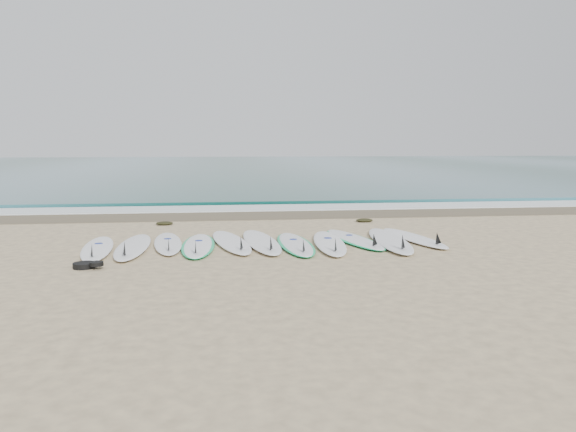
{
  "coord_description": "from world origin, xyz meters",
  "views": [
    {
      "loc": [
        -0.8,
        -9.97,
        1.85
      ],
      "look_at": [
        0.56,
        0.9,
        0.4
      ],
      "focal_mm": 35.0,
      "sensor_mm": 36.0,
      "label": 1
    }
  ],
  "objects": [
    {
      "name": "ocean",
      "position": [
        0.0,
        32.5,
        0.01
      ],
      "size": [
        120.0,
        55.0,
        0.03
      ],
      "primitive_type": "cube",
      "color": "#235B5D",
      "rests_on": "ground"
    },
    {
      "name": "surfboard_4",
      "position": [
        -0.57,
        0.07,
        0.06
      ],
      "size": [
        0.94,
        2.63,
        0.33
      ],
      "rotation": [
        0.0,
        0.0,
        0.16
      ],
      "color": "white",
      "rests_on": "ground"
    },
    {
      "name": "seaweed_far",
      "position": [
        2.57,
        2.64,
        0.04
      ],
      "size": [
        0.4,
        0.31,
        0.08
      ],
      "primitive_type": "ellipsoid",
      "color": "black",
      "rests_on": "ground"
    },
    {
      "name": "wave_crest",
      "position": [
        0.0,
        7.0,
        0.05
      ],
      "size": [
        120.0,
        1.0,
        0.1
      ],
      "primitive_type": "cube",
      "color": "#235B5D",
      "rests_on": "ground"
    },
    {
      "name": "wet_sand_band",
      "position": [
        0.0,
        4.1,
        0.01
      ],
      "size": [
        120.0,
        1.8,
        0.01
      ],
      "primitive_type": "cube",
      "color": "brown",
      "rests_on": "ground"
    },
    {
      "name": "foam_band",
      "position": [
        0.0,
        5.5,
        0.02
      ],
      "size": [
        120.0,
        1.4,
        0.04
      ],
      "primitive_type": "cube",
      "color": "silver",
      "rests_on": "ground"
    },
    {
      "name": "surfboard_10",
      "position": [
        2.88,
        0.09,
        0.05
      ],
      "size": [
        0.84,
        2.45,
        0.31
      ],
      "rotation": [
        0.0,
        0.0,
        0.15
      ],
      "color": "white",
      "rests_on": "ground"
    },
    {
      "name": "surfboard_2",
      "position": [
        -1.71,
        0.11,
        0.05
      ],
      "size": [
        0.73,
        2.38,
        0.3
      ],
      "rotation": [
        0.0,
        0.0,
        0.1
      ],
      "color": "white",
      "rests_on": "ground"
    },
    {
      "name": "surfboard_9",
      "position": [
        2.32,
        -0.16,
        0.06
      ],
      "size": [
        0.84,
        2.84,
        0.36
      ],
      "rotation": [
        0.0,
        0.0,
        -0.09
      ],
      "color": "white",
      "rests_on": "ground"
    },
    {
      "name": "surfboard_0",
      "position": [
        -2.86,
        -0.25,
        0.05
      ],
      "size": [
        0.77,
        2.45,
        0.31
      ],
      "rotation": [
        0.0,
        0.0,
        0.11
      ],
      "color": "white",
      "rests_on": "ground"
    },
    {
      "name": "leash_coil",
      "position": [
        -2.74,
        -1.57,
        0.05
      ],
      "size": [
        0.46,
        0.36,
        0.11
      ],
      "color": "black",
      "rests_on": "ground"
    },
    {
      "name": "ground",
      "position": [
        0.0,
        0.0,
        0.0
      ],
      "size": [
        120.0,
        120.0,
        0.0
      ],
      "primitive_type": "plane",
      "color": "tan"
    },
    {
      "name": "surfboard_3",
      "position": [
        -1.17,
        -0.14,
        0.05
      ],
      "size": [
        0.6,
        2.4,
        0.3
      ],
      "rotation": [
        0.0,
        0.0,
        -0.01
      ],
      "color": "white",
      "rests_on": "ground"
    },
    {
      "name": "surfboard_8",
      "position": [
        1.72,
        0.12,
        0.04
      ],
      "size": [
        0.98,
        2.44,
        0.3
      ],
      "rotation": [
        0.0,
        0.0,
        0.17
      ],
      "color": "white",
      "rests_on": "ground"
    },
    {
      "name": "surfboard_7",
      "position": [
        1.17,
        -0.24,
        0.06
      ],
      "size": [
        0.76,
        2.6,
        0.33
      ],
      "rotation": [
        0.0,
        0.0,
        -0.09
      ],
      "color": "white",
      "rests_on": "ground"
    },
    {
      "name": "surfboard_6",
      "position": [
        0.56,
        -0.22,
        0.05
      ],
      "size": [
        0.62,
        2.43,
        0.31
      ],
      "rotation": [
        0.0,
        0.0,
        0.02
      ],
      "color": "white",
      "rests_on": "ground"
    },
    {
      "name": "seaweed_near",
      "position": [
        -2.01,
        2.74,
        0.04
      ],
      "size": [
        0.38,
        0.3,
        0.07
      ],
      "primitive_type": "ellipsoid",
      "color": "black",
      "rests_on": "ground"
    },
    {
      "name": "surfboard_1",
      "position": [
        -2.28,
        -0.18,
        0.06
      ],
      "size": [
        0.55,
        2.56,
        0.33
      ],
      "rotation": [
        0.0,
        0.0,
        0.01
      ],
      "color": "white",
      "rests_on": "ground"
    },
    {
      "name": "surfboard_5",
      "position": [
        -0.03,
        0.02,
        0.06
      ],
      "size": [
        0.79,
        2.72,
        0.34
      ],
      "rotation": [
        0.0,
        0.0,
        0.09
      ],
      "color": "white",
      "rests_on": "ground"
    }
  ]
}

